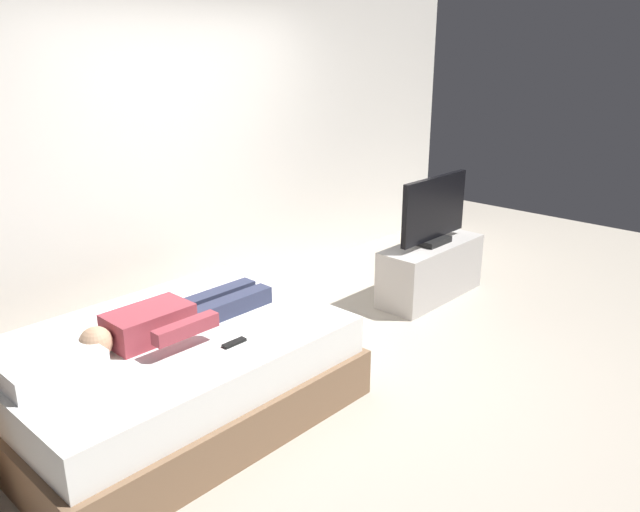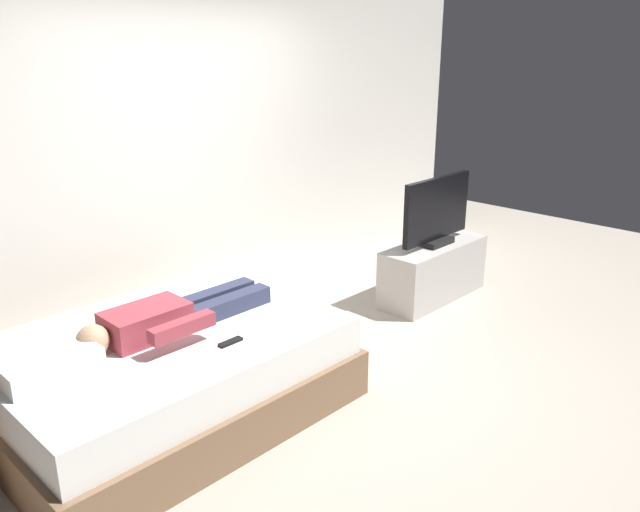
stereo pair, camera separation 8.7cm
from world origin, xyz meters
name	(u,v)px [view 1 (the left image)]	position (x,y,z in m)	size (l,w,h in m)	color
ground_plane	(326,366)	(0.00, 0.00, 0.00)	(10.00, 10.00, 0.00)	#ADA393
back_wall	(215,138)	(0.40, 1.64, 1.40)	(6.40, 0.10, 2.80)	silver
bed	(170,375)	(-1.07, 0.30, 0.26)	(2.03, 1.48, 0.54)	brown
pillow	(50,366)	(-1.76, 0.30, 0.60)	(0.48, 0.34, 0.12)	white
person	(170,319)	(-1.04, 0.30, 0.62)	(1.26, 0.46, 0.18)	#993842
remote	(234,343)	(-0.89, -0.11, 0.55)	(0.15, 0.04, 0.02)	black
tv_stand	(431,270)	(1.59, 0.19, 0.25)	(1.10, 0.40, 0.50)	#B7B2AD
tv	(434,212)	(1.59, 0.19, 0.78)	(0.88, 0.20, 0.59)	black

